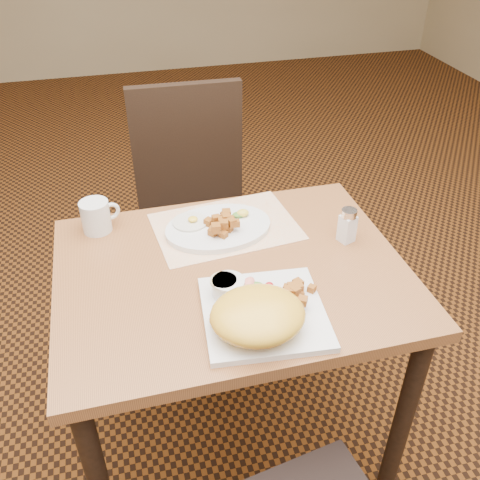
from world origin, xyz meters
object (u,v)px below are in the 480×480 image
plate_square (264,313)px  coffee_mug (96,216)px  table (232,300)px  chair_far (194,204)px  plate_oval (218,228)px  salt_shaker (348,225)px

plate_square → coffee_mug: (-0.36, 0.46, 0.04)m
table → plate_square: plate_square is taller
chair_far → coffee_mug: (-0.34, -0.41, 0.26)m
plate_square → plate_oval: 0.37m
plate_oval → chair_far: bearing=88.5°
table → coffee_mug: bearing=140.4°
salt_shaker → plate_oval: bearing=158.1°
table → plate_oval: 0.22m
plate_square → plate_oval: bearing=94.1°
salt_shaker → table: bearing=-172.4°
plate_oval → salt_shaker: size_ratio=3.05×
plate_oval → coffee_mug: coffee_mug is taller
plate_oval → coffee_mug: bearing=164.5°
chair_far → salt_shaker: chair_far is taller
plate_square → salt_shaker: 0.39m
plate_square → plate_oval: (-0.03, 0.37, 0.00)m
plate_square → coffee_mug: 0.58m
plate_square → plate_oval: size_ratio=0.92×
chair_far → table: bearing=90.2°
plate_square → salt_shaker: size_ratio=2.80×
table → salt_shaker: bearing=7.6°
table → salt_shaker: salt_shaker is taller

